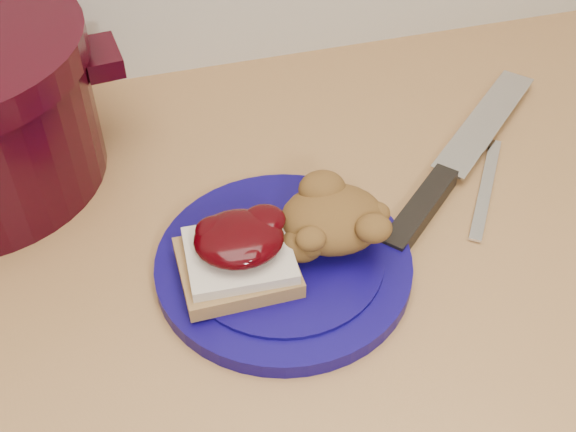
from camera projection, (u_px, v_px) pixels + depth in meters
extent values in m
cylinder|color=#0D0550|center=(284.00, 264.00, 0.68)|extent=(0.26, 0.26, 0.02)
cube|color=olive|center=(237.00, 267.00, 0.65)|extent=(0.10, 0.09, 0.02)
cube|color=beige|center=(239.00, 255.00, 0.64)|extent=(0.10, 0.09, 0.01)
ellipsoid|color=black|center=(239.00, 239.00, 0.63)|extent=(0.09, 0.08, 0.02)
ellipsoid|color=brown|center=(332.00, 219.00, 0.67)|extent=(0.11, 0.09, 0.05)
cube|color=black|center=(420.00, 211.00, 0.73)|extent=(0.12, 0.11, 0.02)
cube|color=silver|center=(486.00, 121.00, 0.83)|extent=(0.19, 0.18, 0.00)
cube|color=silver|center=(486.00, 187.00, 0.76)|extent=(0.10, 0.14, 0.00)
cube|color=black|center=(101.00, 57.00, 0.75)|extent=(0.04, 0.07, 0.02)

